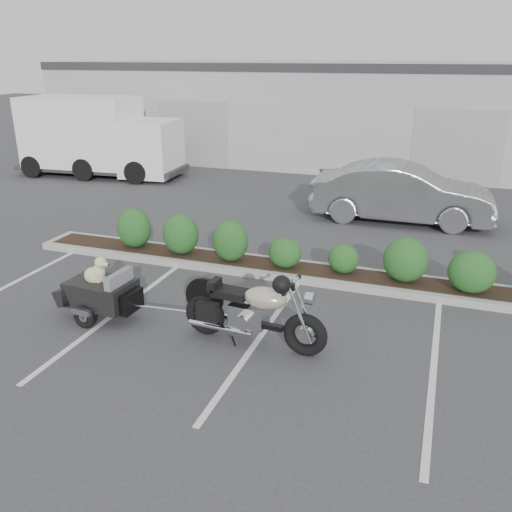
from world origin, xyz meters
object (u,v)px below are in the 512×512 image
(sedan, at_px, (402,193))
(delivery_truck, at_px, (99,139))
(dumpster, at_px, (350,191))
(motorcycle, at_px, (252,313))
(pet_trailer, at_px, (101,292))

(sedan, relative_size, delivery_truck, 0.75)
(sedan, distance_m, dumpster, 1.67)
(motorcycle, bearing_deg, pet_trailer, -176.68)
(motorcycle, relative_size, delivery_truck, 0.38)
(dumpster, bearing_deg, pet_trailer, -128.61)
(dumpster, xyz_separation_m, delivery_truck, (-9.69, 1.72, 0.81))
(delivery_truck, bearing_deg, sedan, -16.65)
(motorcycle, distance_m, dumpster, 8.36)
(sedan, bearing_deg, delivery_truck, 76.88)
(sedan, distance_m, delivery_truck, 11.47)
(motorcycle, relative_size, dumpster, 1.22)
(pet_trailer, xyz_separation_m, sedan, (4.31, 7.67, 0.31))
(motorcycle, height_order, pet_trailer, motorcycle)
(motorcycle, bearing_deg, sedan, 82.66)
(motorcycle, distance_m, sedan, 7.85)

